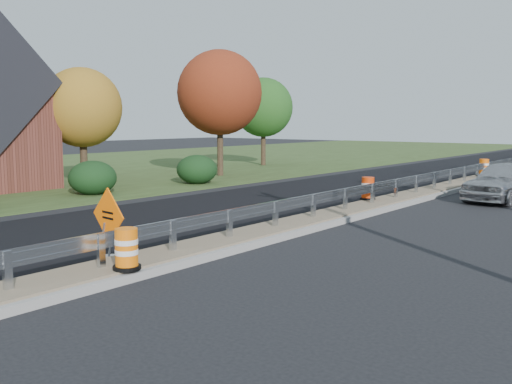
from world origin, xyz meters
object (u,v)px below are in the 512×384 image
Objects in this scene: barrel_median_near at (127,250)px; car_silver at (504,181)px; caution_sign at (109,244)px; barrel_median_mid at (368,189)px; barrel_median_far at (484,168)px.

barrel_median_near is 0.18× the size of car_silver.
car_silver is (2.63, 17.05, 0.18)m from barrel_median_near.
barrel_median_mid is at bearing 94.09° from caution_sign.
barrel_median_far is 8.86m from car_silver.
car_silver is at bearing -68.14° from barrel_median_far.
barrel_median_mid is at bearing 94.97° from barrel_median_near.
caution_sign is at bearing -91.80° from barrel_median_mid.
car_silver reaches higher than barrel_median_far.
barrel_median_far is (-0.67, 25.27, 0.04)m from barrel_median_near.
car_silver is (4.08, 16.39, 0.37)m from caution_sign.
barrel_median_far is at bearing 91.51° from barrel_median_near.
barrel_median_near is (1.45, -0.66, 0.19)m from caution_sign.
barrel_median_far is (0.78, 24.61, 0.23)m from caution_sign.
caution_sign is 11.77m from barrel_median_mid.
barrel_median_near is at bearing -91.94° from car_silver.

